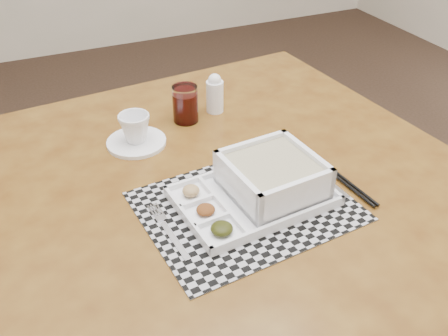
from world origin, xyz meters
The scene contains 11 objects.
floor centered at (0.00, 0.00, 0.00)m, with size 5.00×5.00×0.00m, color #312318.
dining_table centered at (-0.32, -0.61, 0.75)m, with size 1.21×1.21×0.84m.
placemat centered at (-0.32, -0.73, 0.84)m, with size 0.43×0.34×0.00m, color #A5A4AC.
serving_tray centered at (-0.27, -0.71, 0.88)m, with size 0.34×0.25×0.09m.
fork centered at (-0.50, -0.73, 0.84)m, with size 0.03×0.19×0.00m.
spoon centered at (-0.12, -0.66, 0.84)m, with size 0.04×0.18×0.01m.
chopsticks centered at (-0.09, -0.73, 0.85)m, with size 0.04×0.24×0.01m.
saucer centered at (-0.47, -0.39, 0.84)m, with size 0.15×0.15×0.01m, color white.
cup centered at (-0.47, -0.39, 0.89)m, with size 0.08×0.08×0.07m, color white.
juice_glass centered at (-0.31, -0.33, 0.89)m, with size 0.07×0.07×0.10m.
creamer_bottle centered at (-0.22, -0.31, 0.89)m, with size 0.05×0.05×0.11m.
Camera 1 is at (-0.70, -1.46, 1.51)m, focal length 40.00 mm.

